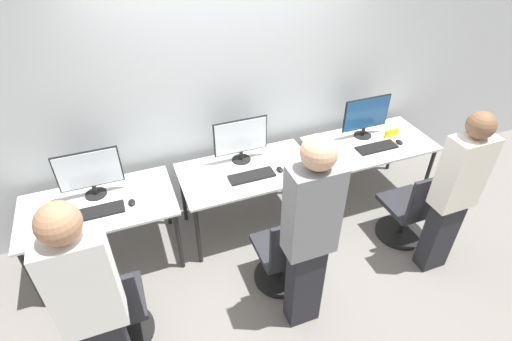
% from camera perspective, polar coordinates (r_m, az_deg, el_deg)
% --- Properties ---
extents(ground_plane, '(20.00, 20.00, 0.00)m').
position_cam_1_polar(ground_plane, '(4.03, 0.75, -10.98)').
color(ground_plane, slate).
extents(wall_back, '(12.00, 0.05, 2.80)m').
position_cam_1_polar(wall_back, '(3.85, -3.83, 12.43)').
color(wall_back, '#B7BCC1').
rests_on(wall_back, ground_plane).
extents(desk_left, '(1.30, 0.72, 0.71)m').
position_cam_1_polar(desk_left, '(3.72, -21.50, -5.33)').
color(desk_left, silver).
rests_on(desk_left, ground_plane).
extents(monitor_left, '(0.53, 0.19, 0.45)m').
position_cam_1_polar(monitor_left, '(3.66, -22.70, -0.24)').
color(monitor_left, black).
rests_on(monitor_left, desk_left).
extents(keyboard_left, '(0.43, 0.15, 0.02)m').
position_cam_1_polar(keyboard_left, '(3.59, -21.67, -5.48)').
color(keyboard_left, black).
rests_on(keyboard_left, desk_left).
extents(mouse_left, '(0.06, 0.09, 0.03)m').
position_cam_1_polar(mouse_left, '(3.58, -17.33, -4.35)').
color(mouse_left, black).
rests_on(mouse_left, desk_left).
extents(office_chair_left, '(0.48, 0.48, 0.86)m').
position_cam_1_polar(office_chair_left, '(3.33, -19.29, -18.58)').
color(office_chair_left, black).
rests_on(office_chair_left, ground_plane).
extents(person_left, '(0.36, 0.23, 1.73)m').
position_cam_1_polar(person_left, '(2.64, -22.41, -17.40)').
color(person_left, '#232328').
rests_on(person_left, ground_plane).
extents(desk_center, '(1.30, 0.72, 0.71)m').
position_cam_1_polar(desk_center, '(3.84, -1.15, -0.80)').
color(desk_center, silver).
rests_on(desk_center, ground_plane).
extents(monitor_center, '(0.53, 0.19, 0.45)m').
position_cam_1_polar(monitor_center, '(3.81, -2.19, 4.54)').
color(monitor_center, black).
rests_on(monitor_center, desk_center).
extents(keyboard_center, '(0.43, 0.15, 0.02)m').
position_cam_1_polar(keyboard_center, '(3.72, -0.61, -0.78)').
color(keyboard_center, black).
rests_on(keyboard_center, desk_center).
extents(mouse_center, '(0.06, 0.09, 0.03)m').
position_cam_1_polar(mouse_center, '(3.80, 3.42, 0.18)').
color(mouse_center, black).
rests_on(mouse_center, desk_center).
extents(office_chair_center, '(0.48, 0.48, 0.86)m').
position_cam_1_polar(office_chair_center, '(3.50, 4.04, -12.07)').
color(office_chair_center, black).
rests_on(office_chair_center, ground_plane).
extents(person_center, '(0.36, 0.23, 1.76)m').
position_cam_1_polar(person_center, '(2.83, 7.70, -8.81)').
color(person_center, '#232328').
rests_on(person_center, ground_plane).
extents(desk_right, '(1.30, 0.72, 0.71)m').
position_cam_1_polar(desk_right, '(4.41, 15.87, 3.10)').
color(desk_right, silver).
rests_on(desk_right, ground_plane).
extents(monitor_right, '(0.53, 0.19, 0.45)m').
position_cam_1_polar(monitor_right, '(4.36, 15.45, 7.54)').
color(monitor_right, black).
rests_on(monitor_right, desk_right).
extents(keyboard_right, '(0.43, 0.15, 0.02)m').
position_cam_1_polar(keyboard_right, '(4.30, 16.86, 3.18)').
color(keyboard_right, black).
rests_on(keyboard_right, desk_right).
extents(mouse_right, '(0.06, 0.09, 0.03)m').
position_cam_1_polar(mouse_right, '(4.45, 19.80, 3.86)').
color(mouse_right, black).
rests_on(mouse_right, desk_right).
extents(office_chair_right, '(0.48, 0.48, 0.86)m').
position_cam_1_polar(office_chair_right, '(4.16, 21.12, -5.52)').
color(office_chair_right, black).
rests_on(office_chair_right, ground_plane).
extents(person_right, '(0.36, 0.21, 1.61)m').
position_cam_1_polar(person_right, '(3.67, 26.59, -2.72)').
color(person_right, '#232328').
rests_on(person_right, ground_plane).
extents(placard_right, '(0.16, 0.03, 0.08)m').
position_cam_1_polar(placard_right, '(4.54, 18.80, 5.13)').
color(placard_right, yellow).
rests_on(placard_right, desk_right).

